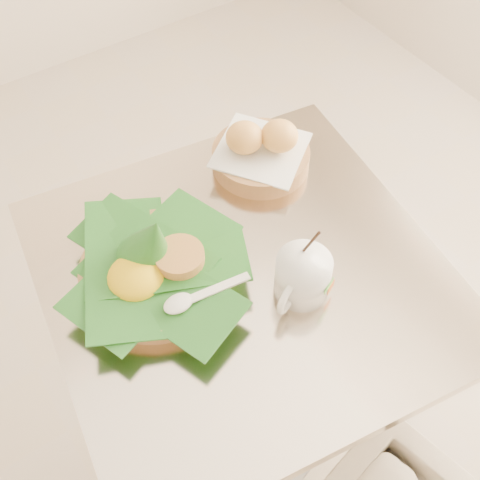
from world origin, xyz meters
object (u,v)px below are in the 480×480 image
coffee_mug (302,276)px  cafe_table (243,332)px  bread_basket (261,151)px  rice_basket (154,266)px

coffee_mug → cafe_table: bearing=124.4°
bread_basket → coffee_mug: coffee_mug is taller
bread_basket → coffee_mug: size_ratio=1.43×
cafe_table → bread_basket: bearing=48.9°
rice_basket → coffee_mug: 0.26m
coffee_mug → bread_basket: bearing=67.7°
rice_basket → bread_basket: bearing=22.9°
rice_basket → bread_basket: rice_basket is taller
bread_basket → coffee_mug: (-0.12, -0.30, 0.01)m
cafe_table → rice_basket: (-0.14, 0.07, 0.26)m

